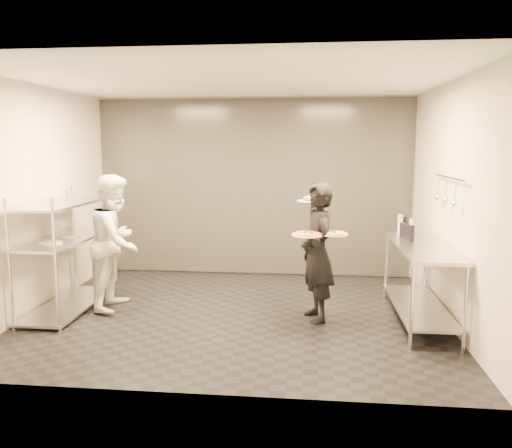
# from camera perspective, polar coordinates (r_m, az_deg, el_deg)

# --- Properties ---
(room_shell) EXTENTS (5.00, 4.00, 2.80)m
(room_shell) POSITION_cam_1_polar(r_m,az_deg,el_deg) (7.09, -1.00, 3.66)
(room_shell) COLOR black
(room_shell) RESTS_ON ground
(pass_rack) EXTENTS (0.60, 1.60, 1.50)m
(pass_rack) POSITION_cam_1_polar(r_m,az_deg,el_deg) (6.68, -20.93, -2.75)
(pass_rack) COLOR silver
(pass_rack) RESTS_ON ground
(prep_counter) EXTENTS (0.60, 1.80, 0.92)m
(prep_counter) POSITION_cam_1_polar(r_m,az_deg,el_deg) (6.15, 18.30, -4.95)
(prep_counter) COLOR silver
(prep_counter) RESTS_ON ground
(utensil_rail) EXTENTS (0.07, 1.20, 0.31)m
(utensil_rail) POSITION_cam_1_polar(r_m,az_deg,el_deg) (6.06, 21.02, 3.55)
(utensil_rail) COLOR silver
(utensil_rail) RESTS_ON room_shell
(waiter) EXTENTS (0.56, 0.69, 1.63)m
(waiter) POSITION_cam_1_polar(r_m,az_deg,el_deg) (5.90, 7.02, -3.25)
(waiter) COLOR black
(waiter) RESTS_ON ground
(chef) EXTENTS (0.65, 0.83, 1.70)m
(chef) POSITION_cam_1_polar(r_m,az_deg,el_deg) (6.55, -15.69, -1.97)
(chef) COLOR silver
(chef) RESTS_ON ground
(pizza_plate_near) EXTENTS (0.35, 0.35, 0.05)m
(pizza_plate_near) POSITION_cam_1_polar(r_m,az_deg,el_deg) (5.65, 5.89, -1.17)
(pizza_plate_near) COLOR white
(pizza_plate_near) RESTS_ON waiter
(pizza_plate_far) EXTENTS (0.29, 0.29, 0.05)m
(pizza_plate_far) POSITION_cam_1_polar(r_m,az_deg,el_deg) (5.67, 8.98, -1.09)
(pizza_plate_far) COLOR white
(pizza_plate_far) RESTS_ON waiter
(salad_plate) EXTENTS (0.27, 0.27, 0.07)m
(salad_plate) POSITION_cam_1_polar(r_m,az_deg,el_deg) (6.11, 6.01, 2.80)
(salad_plate) COLOR white
(salad_plate) RESTS_ON waiter
(pos_monitor) EXTENTS (0.13, 0.27, 0.19)m
(pos_monitor) POSITION_cam_1_polar(r_m,az_deg,el_deg) (6.33, 16.85, -0.87)
(pos_monitor) COLOR black
(pos_monitor) RESTS_ON prep_counter
(bottle_green) EXTENTS (0.07, 0.07, 0.25)m
(bottle_green) POSITION_cam_1_polar(r_m,az_deg,el_deg) (6.79, 16.15, 0.04)
(bottle_green) COLOR gray
(bottle_green) RESTS_ON prep_counter
(bottle_clear) EXTENTS (0.06, 0.06, 0.19)m
(bottle_clear) POSITION_cam_1_polar(r_m,az_deg,el_deg) (6.85, 17.29, -0.19)
(bottle_clear) COLOR gray
(bottle_clear) RESTS_ON prep_counter
(bottle_dark) EXTENTS (0.06, 0.06, 0.21)m
(bottle_dark) POSITION_cam_1_polar(r_m,az_deg,el_deg) (6.83, 16.74, -0.09)
(bottle_dark) COLOR black
(bottle_dark) RESTS_ON prep_counter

